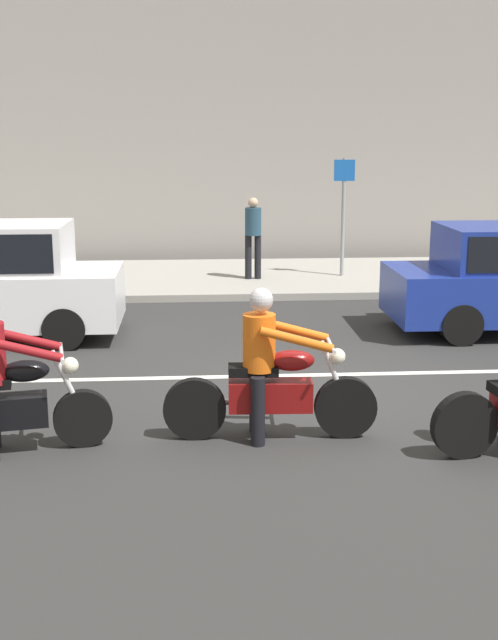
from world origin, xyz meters
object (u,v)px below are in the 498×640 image
at_px(motorcycle_with_rider_crimson, 2,390).
at_px(street_sign_post, 343,205).
at_px(pedestrian_bystander, 253,232).
at_px(motorcycle_with_rider_orange_stripe, 269,378).

xyz_separation_m(motorcycle_with_rider_crimson, street_sign_post, (5.11, 9.29, 0.98)).
distance_m(street_sign_post, pedestrian_bystander, 2.02).
bearing_deg(pedestrian_bystander, street_sign_post, 7.51).
xyz_separation_m(motorcycle_with_rider_orange_stripe, street_sign_post, (2.41, 9.06, 0.99)).
relative_size(motorcycle_with_rider_crimson, pedestrian_bystander, 1.24).
bearing_deg(pedestrian_bystander, motorcycle_with_rider_orange_stripe, -93.11).
xyz_separation_m(motorcycle_with_rider_orange_stripe, motorcycle_with_rider_crimson, (-2.70, -0.24, 0.01)).
bearing_deg(motorcycle_with_rider_orange_stripe, street_sign_post, 75.09).
height_order(motorcycle_with_rider_orange_stripe, street_sign_post, street_sign_post).
height_order(motorcycle_with_rider_crimson, street_sign_post, street_sign_post).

